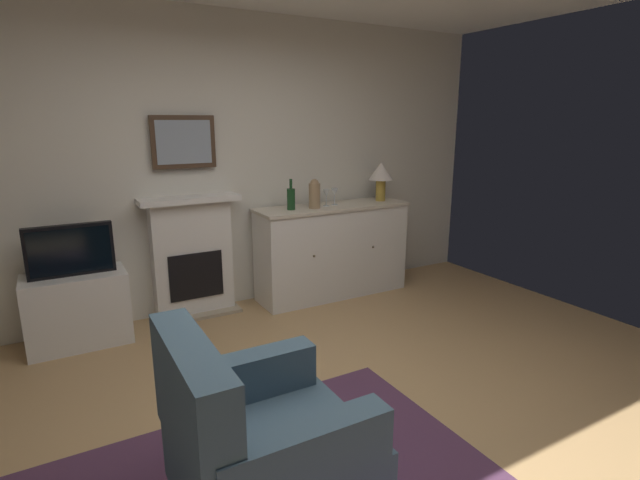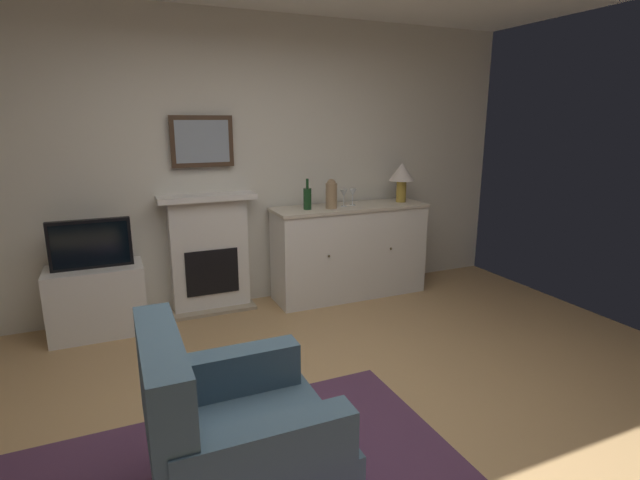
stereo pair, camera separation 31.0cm
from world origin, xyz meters
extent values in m
cube|color=tan|center=(0.00, 0.00, -0.05)|extent=(5.92, 4.71, 0.10)
cube|color=silver|center=(0.00, 2.32, 1.35)|extent=(5.92, 0.06, 2.69)
cube|color=white|center=(-0.28, 2.20, 0.53)|extent=(0.70, 0.18, 1.05)
cube|color=tan|center=(-0.28, 2.10, 0.01)|extent=(0.77, 0.20, 0.03)
cube|color=black|center=(-0.28, 2.11, 0.39)|extent=(0.48, 0.02, 0.42)
cube|color=white|center=(-0.28, 2.17, 1.07)|extent=(0.87, 0.27, 0.05)
cube|color=#473323|center=(-0.28, 2.24, 1.56)|extent=(0.55, 0.03, 0.45)
cube|color=#8C99A8|center=(-0.28, 2.23, 1.56)|extent=(0.47, 0.01, 0.37)
cube|color=white|center=(1.08, 2.02, 0.45)|extent=(1.54, 0.45, 0.90)
cube|color=beige|center=(1.08, 2.02, 0.91)|extent=(1.57, 0.48, 0.03)
sphere|color=brown|center=(0.75, 1.78, 0.51)|extent=(0.02, 0.02, 0.02)
sphere|color=brown|center=(1.42, 1.78, 0.51)|extent=(0.02, 0.02, 0.02)
cylinder|color=#B79338|center=(1.67, 2.02, 1.04)|extent=(0.10, 0.10, 0.22)
cone|color=silver|center=(1.67, 2.02, 1.24)|extent=(0.26, 0.26, 0.18)
cylinder|color=#193F1E|center=(0.62, 2.01, 1.03)|extent=(0.08, 0.08, 0.20)
cylinder|color=#193F1E|center=(0.62, 2.01, 1.17)|extent=(0.03, 0.03, 0.09)
cylinder|color=silver|center=(1.01, 2.01, 0.93)|extent=(0.06, 0.06, 0.00)
cylinder|color=silver|center=(1.01, 2.01, 0.98)|extent=(0.01, 0.01, 0.09)
cone|color=silver|center=(1.01, 2.01, 1.06)|extent=(0.07, 0.07, 0.07)
cylinder|color=silver|center=(1.12, 2.04, 0.93)|extent=(0.06, 0.06, 0.00)
cylinder|color=silver|center=(1.12, 2.04, 0.98)|extent=(0.01, 0.01, 0.09)
cone|color=silver|center=(1.12, 2.04, 1.06)|extent=(0.07, 0.07, 0.07)
cylinder|color=#9E7F5B|center=(0.85, 1.97, 1.05)|extent=(0.11, 0.11, 0.24)
sphere|color=#9E7F5B|center=(0.85, 1.97, 1.17)|extent=(0.08, 0.08, 0.08)
cube|color=white|center=(-1.26, 2.03, 0.29)|extent=(0.75, 0.42, 0.58)
cube|color=black|center=(-1.26, 2.01, 0.78)|extent=(0.62, 0.06, 0.40)
cube|color=black|center=(-1.26, 1.98, 0.78)|extent=(0.57, 0.01, 0.35)
cube|color=#3F596B|center=(-0.63, -0.32, 0.26)|extent=(0.80, 0.76, 0.32)
cube|color=#3F596B|center=(-0.96, -0.32, 0.67)|extent=(0.16, 0.76, 0.50)
cube|color=#3F596B|center=(-0.63, -0.64, 0.53)|extent=(0.72, 0.14, 0.22)
cube|color=#3F596B|center=(-0.62, 0.00, 0.53)|extent=(0.72, 0.14, 0.22)
cylinder|color=#473323|center=(-0.28, 0.00, 0.05)|extent=(0.05, 0.05, 0.10)
cylinder|color=#473323|center=(-0.96, 0.00, 0.05)|extent=(0.05, 0.05, 0.10)
camera|label=1|loc=(-1.36, -2.03, 1.75)|focal=27.15mm
camera|label=2|loc=(-1.08, -2.17, 1.75)|focal=27.15mm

